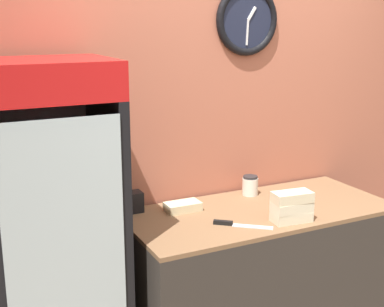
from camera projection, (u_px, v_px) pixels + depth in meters
name	position (u px, v px, depth m)	size (l,w,h in m)	color
wall_back	(227.00, 126.00, 3.42)	(5.20, 0.10, 2.70)	#B7664C
prep_counter	(258.00, 280.00, 3.28)	(1.60, 0.72, 0.93)	#332D28
beverage_cooler	(50.00, 227.00, 2.71)	(0.64, 0.63, 1.85)	black
sandwich_stack_bottom	(291.00, 216.00, 2.97)	(0.23, 0.13, 0.06)	beige
sandwich_stack_middle	(292.00, 207.00, 2.95)	(0.23, 0.13, 0.06)	beige
sandwich_stack_top	(292.00, 197.00, 2.94)	(0.23, 0.13, 0.06)	beige
sandwich_flat_left	(183.00, 206.00, 3.14)	(0.21, 0.12, 0.05)	beige
chefs_knife	(235.00, 224.00, 2.91)	(0.28, 0.23, 0.02)	silver
condiment_jar	(250.00, 186.00, 3.41)	(0.10, 0.10, 0.13)	silver
napkin_dispenser	(133.00, 202.00, 3.11)	(0.11, 0.09, 0.12)	black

